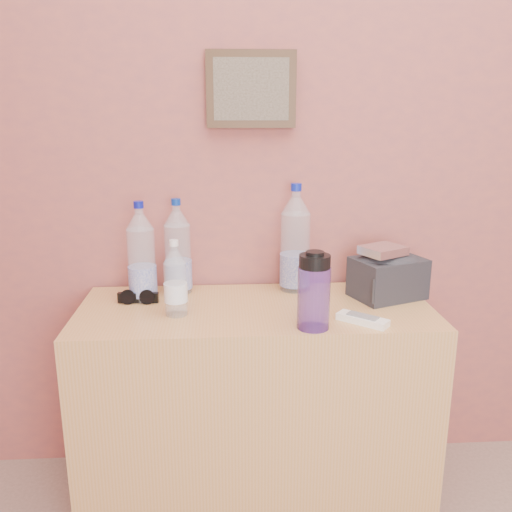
{
  "coord_description": "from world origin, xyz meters",
  "views": [
    {
      "loc": [
        -0.41,
        0.09,
        1.33
      ],
      "look_at": [
        -0.31,
        1.71,
        0.9
      ],
      "focal_mm": 38.0,
      "sensor_mm": 36.0,
      "label": 1
    }
  ],
  "objects": [
    {
      "name": "pet_large_c",
      "position": [
        -0.16,
        1.91,
        0.88
      ],
      "size": [
        0.1,
        0.1,
        0.38
      ],
      "rotation": [
        0.0,
        0.0,
        0.05
      ],
      "color": "white",
      "rests_on": "dresser"
    },
    {
      "name": "sunglasses",
      "position": [
        -0.7,
        1.81,
        0.73
      ],
      "size": [
        0.14,
        0.06,
        0.03
      ],
      "primitive_type": null,
      "rotation": [
        0.0,
        0.0,
        -0.06
      ],
      "color": "black",
      "rests_on": "dresser"
    },
    {
      "name": "foil_packet",
      "position": [
        0.12,
        1.8,
        0.88
      ],
      "size": [
        0.17,
        0.16,
        0.03
      ],
      "primitive_type": "cube",
      "rotation": [
        0.0,
        0.0,
        0.5
      ],
      "color": "silver",
      "rests_on": "toiletry_bag"
    },
    {
      "name": "pet_small",
      "position": [
        -0.56,
        1.69,
        0.82
      ],
      "size": [
        0.07,
        0.07,
        0.24
      ],
      "rotation": [
        0.0,
        0.0,
        -0.34
      ],
      "color": "silver",
      "rests_on": "dresser"
    },
    {
      "name": "nalgene_bottle",
      "position": [
        -0.15,
        1.56,
        0.83
      ],
      "size": [
        0.09,
        0.09,
        0.23
      ],
      "rotation": [
        0.0,
        0.0,
        -0.2
      ],
      "color": "#572E8C",
      "rests_on": "dresser"
    },
    {
      "name": "pet_large_b",
      "position": [
        -0.57,
        1.91,
        0.86
      ],
      "size": [
        0.09,
        0.09,
        0.33
      ],
      "rotation": [
        0.0,
        0.0,
        -0.15
      ],
      "color": "silver",
      "rests_on": "dresser"
    },
    {
      "name": "toiletry_bag",
      "position": [
        0.14,
        1.81,
        0.79
      ],
      "size": [
        0.27,
        0.23,
        0.15
      ],
      "primitive_type": null,
      "rotation": [
        0.0,
        0.0,
        0.37
      ],
      "color": "black",
      "rests_on": "dresser"
    },
    {
      "name": "picture_frame",
      "position": [
        -0.31,
        1.98,
        1.4
      ],
      "size": [
        0.3,
        0.03,
        0.25
      ],
      "primitive_type": null,
      "color": "#382311",
      "rests_on": "room_shell"
    },
    {
      "name": "pet_large_a",
      "position": [
        -0.68,
        1.84,
        0.86
      ],
      "size": [
        0.09,
        0.09,
        0.33
      ],
      "rotation": [
        0.0,
        0.0,
        0.16
      ],
      "color": "silver",
      "rests_on": "dresser"
    },
    {
      "name": "ac_remote",
      "position": [
        0.0,
        1.59,
        0.73
      ],
      "size": [
        0.15,
        0.14,
        0.02
      ],
      "primitive_type": "cube",
      "rotation": [
        0.0,
        0.0,
        -0.7
      ],
      "color": "silver",
      "rests_on": "dresser"
    },
    {
      "name": "dresser",
      "position": [
        -0.31,
        1.74,
        0.36
      ],
      "size": [
        1.15,
        0.48,
        0.72
      ],
      "primitive_type": "cube",
      "color": "tan",
      "rests_on": "ground"
    }
  ]
}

